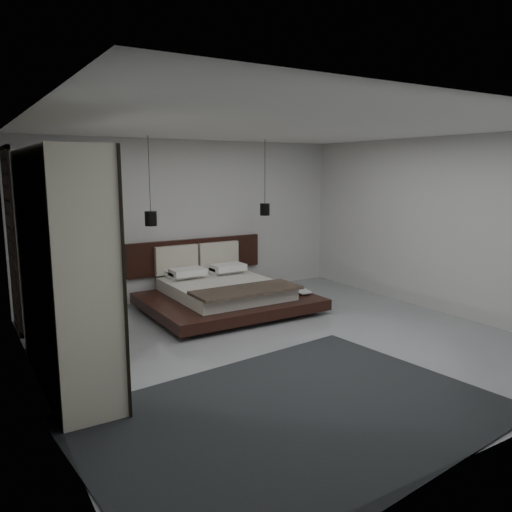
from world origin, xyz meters
TOP-DOWN VIEW (x-y plane):
  - floor at (0.00, 0.00)m, footprint 6.00×6.00m
  - ceiling at (0.00, 0.00)m, footprint 6.00×6.00m
  - wall_back at (0.00, 3.00)m, footprint 6.00×0.00m
  - wall_front at (0.00, -3.00)m, footprint 6.00×0.00m
  - wall_left at (-3.00, 0.00)m, footprint 0.00×6.00m
  - wall_right at (3.00, 0.00)m, footprint 0.00×6.00m
  - lattice_screen at (-2.95, 2.45)m, footprint 0.05×0.90m
  - bed at (0.09, 1.92)m, footprint 2.59×2.32m
  - book_lower at (1.16, 1.29)m, footprint 0.32×0.36m
  - book_upper at (1.14, 1.26)m, footprint 0.27×0.33m
  - pendant_left at (-0.97, 2.31)m, footprint 0.19×0.19m
  - pendant_right at (1.16, 2.31)m, footprint 0.17×0.17m
  - wardrobe at (-2.70, 0.31)m, footprint 0.60×2.55m
  - rug at (-1.07, -1.70)m, footprint 4.11×3.12m

SIDE VIEW (x-z plane):
  - floor at x=0.00m, z-range 0.00..0.00m
  - rug at x=-1.07m, z-range 0.00..0.02m
  - book_lower at x=1.16m, z-range 0.24..0.27m
  - bed at x=0.09m, z-range -0.25..0.80m
  - book_upper at x=1.14m, z-range 0.27..0.29m
  - wardrobe at x=-2.70m, z-range 0.00..2.50m
  - lattice_screen at x=-2.95m, z-range 0.00..2.60m
  - wall_back at x=0.00m, z-range -1.60..4.40m
  - wall_front at x=0.00m, z-range -1.60..4.40m
  - wall_left at x=-3.00m, z-range -1.60..4.40m
  - wall_right at x=3.00m, z-range -1.60..4.40m
  - pendant_left at x=-0.97m, z-range 0.83..2.22m
  - pendant_right at x=1.16m, z-range 0.92..2.25m
  - ceiling at x=0.00m, z-range 2.80..2.80m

